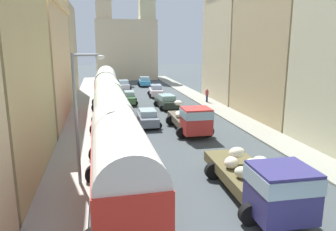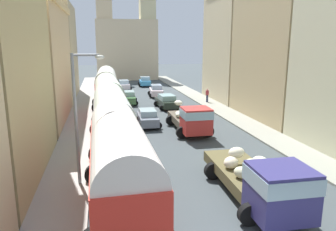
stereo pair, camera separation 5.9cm
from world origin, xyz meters
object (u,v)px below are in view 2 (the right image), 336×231
at_px(car_5, 124,85).
at_px(pedestrian_0, 207,95).
at_px(car_0, 167,101).
at_px(car_1, 156,91).
at_px(parked_bus_2, 108,95).
at_px(streetlamp_near, 79,110).
at_px(parked_bus_1, 112,115).
at_px(car_3, 148,118).
at_px(parked_bus_3, 106,83).
at_px(car_2, 145,81).
at_px(parked_bus_0, 120,160).
at_px(car_4, 128,98).
at_px(cargo_truck_1, 191,118).
at_px(cargo_truck_0, 262,180).

bearing_deg(car_5, pedestrian_0, -57.31).
height_order(car_0, car_1, car_1).
bearing_deg(parked_bus_2, streetlamp_near, -96.41).
height_order(parked_bus_1, car_3, parked_bus_1).
bearing_deg(streetlamp_near, car_5, 82.54).
bearing_deg(parked_bus_1, car_5, 84.33).
distance_m(parked_bus_3, car_2, 15.20).
distance_m(parked_bus_0, parked_bus_2, 18.00).
relative_size(parked_bus_1, streetlamp_near, 1.45).
height_order(car_2, car_4, car_2).
height_order(parked_bus_0, car_5, parked_bus_0).
relative_size(parked_bus_1, cargo_truck_1, 1.41).
bearing_deg(car_3, parked_bus_0, -102.76).
xyz_separation_m(parked_bus_2, car_4, (2.43, 6.85, -1.41)).
bearing_deg(parked_bus_3, cargo_truck_1, -68.86).
bearing_deg(streetlamp_near, cargo_truck_0, -26.78).
height_order(parked_bus_0, streetlamp_near, streetlamp_near).
bearing_deg(cargo_truck_1, pedestrian_0, 66.04).
bearing_deg(car_3, car_5, 90.89).
relative_size(parked_bus_2, car_5, 2.33).
xyz_separation_m(parked_bus_0, streetlamp_near, (-1.70, 2.81, 1.64)).
distance_m(cargo_truck_0, streetlamp_near, 9.00).
bearing_deg(car_3, parked_bus_3, 103.79).
height_order(car_1, pedestrian_0, pedestrian_0).
height_order(parked_bus_0, car_0, parked_bus_0).
xyz_separation_m(cargo_truck_1, pedestrian_0, (5.55, 12.49, -0.24)).
bearing_deg(parked_bus_3, car_2, 64.26).
bearing_deg(pedestrian_0, cargo_truck_0, -103.22).
relative_size(cargo_truck_0, cargo_truck_1, 1.13).
relative_size(car_1, car_4, 1.00).
height_order(parked_bus_1, car_0, parked_bus_1).
bearing_deg(car_5, cargo_truck_0, -85.31).
distance_m(cargo_truck_1, car_5, 26.61).
height_order(car_1, car_4, car_1).
bearing_deg(car_1, pedestrian_0, -49.91).
xyz_separation_m(parked_bus_0, parked_bus_3, (0.00, 27.00, -0.01)).
xyz_separation_m(cargo_truck_0, car_4, (-3.54, 25.91, -0.49)).
bearing_deg(car_2, car_1, -89.90).
bearing_deg(parked_bus_0, cargo_truck_1, 60.60).
relative_size(car_0, car_2, 1.17).
bearing_deg(cargo_truck_1, streetlamp_near, -134.01).
xyz_separation_m(car_2, car_4, (-4.14, -15.77, -0.02)).
relative_size(cargo_truck_1, streetlamp_near, 1.02).
relative_size(parked_bus_3, cargo_truck_1, 1.42).
relative_size(parked_bus_0, car_3, 2.50).
distance_m(parked_bus_3, car_5, 10.86).
bearing_deg(parked_bus_2, cargo_truck_0, -72.59).
distance_m(car_1, pedestrian_0, 8.00).
relative_size(parked_bus_0, parked_bus_2, 1.02).
height_order(cargo_truck_0, car_2, cargo_truck_0).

